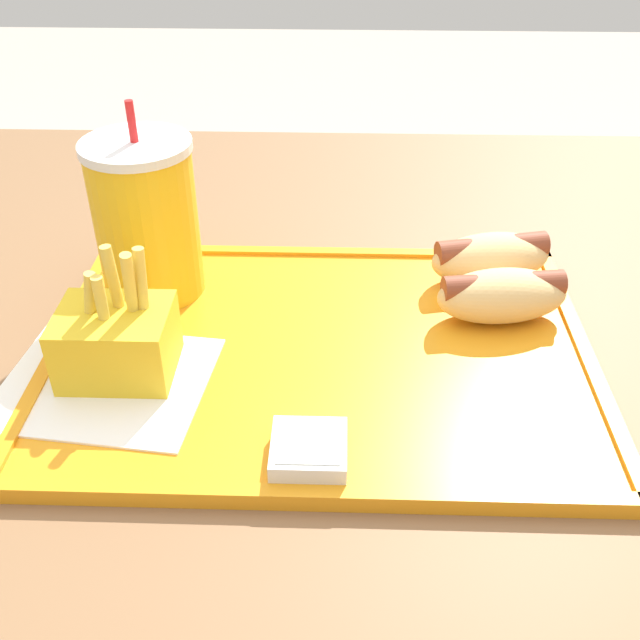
{
  "coord_description": "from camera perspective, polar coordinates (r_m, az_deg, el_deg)",
  "views": [
    {
      "loc": [
        -0.02,
        -0.51,
        1.12
      ],
      "look_at": [
        -0.03,
        -0.01,
        0.77
      ],
      "focal_mm": 42.0,
      "sensor_mm": 36.0,
      "label": 1
    }
  ],
  "objects": [
    {
      "name": "hot_dog_near",
      "position": [
        0.67,
        13.71,
        1.92
      ],
      "size": [
        0.12,
        0.07,
        0.05
      ],
      "color": "#DBB270",
      "rests_on": "food_tray"
    },
    {
      "name": "fries_carton",
      "position": [
        0.61,
        -15.21,
        -1.47
      ],
      "size": [
        0.09,
        0.07,
        0.11
      ],
      "color": "gold",
      "rests_on": "food_tray"
    },
    {
      "name": "food_tray",
      "position": [
        0.63,
        0.0,
        -2.56
      ],
      "size": [
        0.46,
        0.33,
        0.01
      ],
      "color": "orange",
      "rests_on": "dining_table"
    },
    {
      "name": "sauce_cup_mayo",
      "position": [
        0.53,
        -0.85,
        -9.89
      ],
      "size": [
        0.05,
        0.05,
        0.02
      ],
      "color": "silver",
      "rests_on": "food_tray"
    },
    {
      "name": "dining_table",
      "position": [
        0.91,
        2.31,
        -20.72
      ],
      "size": [
        1.46,
        1.01,
        0.73
      ],
      "color": "brown",
      "rests_on": "ground_plane"
    },
    {
      "name": "soda_cup",
      "position": [
        0.69,
        -13.11,
        7.52
      ],
      "size": [
        0.1,
        0.1,
        0.18
      ],
      "color": "gold",
      "rests_on": "food_tray"
    },
    {
      "name": "hot_dog_far",
      "position": [
        0.73,
        12.88,
        4.73
      ],
      "size": [
        0.12,
        0.08,
        0.05
      ],
      "color": "#DBB270",
      "rests_on": "food_tray"
    },
    {
      "name": "paper_napkin",
      "position": [
        0.62,
        -16.0,
        -4.59
      ],
      "size": [
        0.17,
        0.15,
        0.0
      ],
      "color": "white",
      "rests_on": "food_tray"
    }
  ]
}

